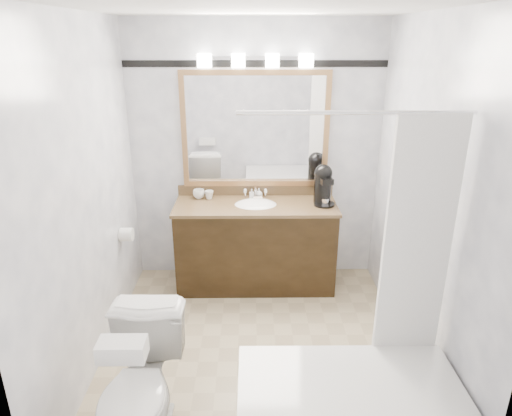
{
  "coord_description": "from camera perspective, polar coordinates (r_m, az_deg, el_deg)",
  "views": [
    {
      "loc": [
        -0.04,
        -3.01,
        2.34
      ],
      "look_at": [
        -0.0,
        0.35,
        1.06
      ],
      "focal_mm": 32.0,
      "sensor_mm": 36.0,
      "label": 1
    }
  ],
  "objects": [
    {
      "name": "vanity",
      "position": [
        4.45,
        -0.05,
        -4.44
      ],
      "size": [
        1.53,
        0.58,
        0.97
      ],
      "color": "black",
      "rests_on": "ground"
    },
    {
      "name": "soap_bar",
      "position": [
        4.4,
        0.22,
        1.18
      ],
      "size": [
        0.09,
        0.07,
        0.03
      ],
      "primitive_type": "cube",
      "rotation": [
        0.0,
        0.0,
        0.15
      ],
      "color": "beige",
      "rests_on": "vanity"
    },
    {
      "name": "coffee_maker",
      "position": [
        4.3,
        8.39,
        3.02
      ],
      "size": [
        0.19,
        0.25,
        0.38
      ],
      "rotation": [
        0.0,
        0.0,
        0.2
      ],
      "color": "black",
      "rests_on": "vanity"
    },
    {
      "name": "toilet",
      "position": [
        2.92,
        -14.35,
        -21.44
      ],
      "size": [
        0.47,
        0.81,
        0.82
      ],
      "primitive_type": "imported",
      "rotation": [
        0.0,
        0.0,
        -0.02
      ],
      "color": "white",
      "rests_on": "ground"
    },
    {
      "name": "soap_bottle_a",
      "position": [
        4.42,
        -0.53,
        1.77
      ],
      "size": [
        0.05,
        0.05,
        0.1
      ],
      "primitive_type": "imported",
      "rotation": [
        0.0,
        0.0,
        0.08
      ],
      "color": "white",
      "rests_on": "vanity"
    },
    {
      "name": "vanity_light_bar",
      "position": [
        4.24,
        -0.09,
        18.0
      ],
      "size": [
        1.02,
        0.14,
        0.12
      ],
      "color": "silver",
      "rests_on": "room"
    },
    {
      "name": "room",
      "position": [
        3.2,
        0.12,
        0.88
      ],
      "size": [
        2.42,
        2.62,
        2.52
      ],
      "color": "tan",
      "rests_on": "ground"
    },
    {
      "name": "cup_right",
      "position": [
        4.45,
        -5.88,
        1.66
      ],
      "size": [
        0.1,
        0.1,
        0.08
      ],
      "primitive_type": "imported",
      "rotation": [
        0.0,
        0.0,
        0.17
      ],
      "color": "white",
      "rests_on": "vanity"
    },
    {
      "name": "soap_bottle_b",
      "position": [
        4.46,
        0.36,
        1.9
      ],
      "size": [
        0.08,
        0.08,
        0.09
      ],
      "primitive_type": "imported",
      "rotation": [
        0.0,
        0.0,
        -0.16
      ],
      "color": "white",
      "rests_on": "vanity"
    },
    {
      "name": "tp_roll",
      "position": [
        4.17,
        -15.89,
        -3.2
      ],
      "size": [
        0.11,
        0.12,
        0.12
      ],
      "primitive_type": "cylinder",
      "rotation": [
        0.0,
        1.57,
        0.0
      ],
      "color": "white",
      "rests_on": "room"
    },
    {
      "name": "accent_stripe",
      "position": [
        4.31,
        -0.09,
        17.6
      ],
      "size": [
        2.4,
        0.01,
        0.06
      ],
      "primitive_type": "cube",
      "color": "black",
      "rests_on": "room"
    },
    {
      "name": "tissue_box",
      "position": [
        2.48,
        -16.39,
        -16.61
      ],
      "size": [
        0.24,
        0.13,
        0.1
      ],
      "primitive_type": "cube",
      "rotation": [
        0.0,
        0.0,
        0.0
      ],
      "color": "white",
      "rests_on": "toilet"
    },
    {
      "name": "bathtub",
      "position": [
        3.01,
        11.87,
        -22.98
      ],
      "size": [
        1.3,
        0.75,
        1.96
      ],
      "color": "white",
      "rests_on": "ground"
    },
    {
      "name": "mirror",
      "position": [
        4.37,
        -0.09,
        9.72
      ],
      "size": [
        1.4,
        0.04,
        1.1
      ],
      "color": "#AB7C4D",
      "rests_on": "room"
    },
    {
      "name": "cup_left",
      "position": [
        4.47,
        -7.15,
        1.77
      ],
      "size": [
        0.13,
        0.13,
        0.09
      ],
      "primitive_type": "imported",
      "rotation": [
        0.0,
        0.0,
        0.15
      ],
      "color": "white",
      "rests_on": "vanity"
    }
  ]
}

